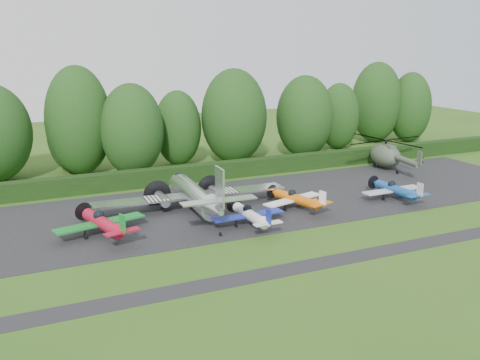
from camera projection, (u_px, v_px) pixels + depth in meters
name	position (u px, v px, depth m)	size (l,w,h in m)	color
ground	(302.00, 234.00, 46.13)	(160.00, 160.00, 0.00)	#2C5518
apron	(252.00, 203.00, 54.95)	(70.00, 18.00, 0.01)	black
taxiway_verge	(342.00, 259.00, 40.83)	(70.00, 2.00, 0.00)	black
hedgerow	(213.00, 179.00, 64.66)	(90.00, 1.60, 2.00)	black
transport_plane	(195.00, 195.00, 51.62)	(19.45, 14.91, 6.23)	silver
light_plane_red	(102.00, 223.00, 45.28)	(7.88, 8.29, 3.03)	#A30F27
light_plane_white	(250.00, 215.00, 47.80)	(6.88, 7.23, 2.64)	silver
light_plane_orange	(296.00, 199.00, 52.67)	(6.91, 7.27, 2.66)	#CB5E0B
light_plane_blue	(395.00, 190.00, 55.89)	(6.99, 7.35, 2.69)	navy
helicopter	(386.00, 153.00, 69.43)	(12.01, 14.07, 3.87)	#374334
sign_board	(385.00, 152.00, 74.00)	(3.42, 0.13, 1.93)	#3F3326
tree_2	(305.00, 117.00, 75.57)	(8.03, 8.03, 11.64)	black
tree_3	(376.00, 102.00, 87.08)	(8.11, 8.11, 13.03)	black
tree_4	(234.00, 117.00, 71.74)	(8.83, 8.83, 12.76)	black
tree_5	(339.00, 116.00, 81.79)	(6.24, 6.24, 10.12)	black
tree_6	(410.00, 107.00, 87.35)	(6.72, 6.72, 11.41)	black
tree_7	(69.00, 135.00, 67.86)	(5.38, 5.38, 9.33)	black
tree_9	(132.00, 130.00, 65.18)	(7.71, 7.71, 11.37)	black
tree_10	(178.00, 128.00, 70.75)	(6.20, 6.20, 10.01)	black
tree_11	(78.00, 121.00, 65.49)	(8.01, 8.01, 13.46)	black
tree_12	(242.00, 119.00, 75.52)	(6.22, 6.22, 11.11)	black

